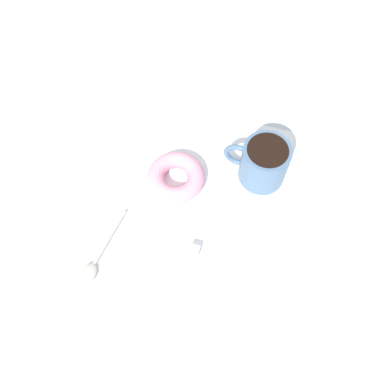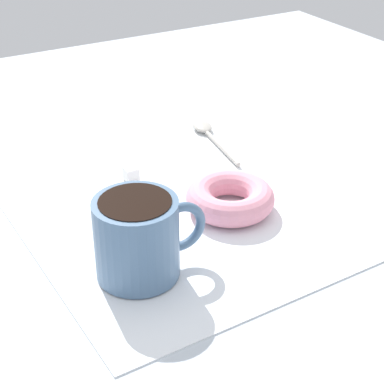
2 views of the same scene
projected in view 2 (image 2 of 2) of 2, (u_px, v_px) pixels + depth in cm
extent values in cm
cube|color=#B2BCC6|center=(201.00, 211.00, 70.70)|extent=(120.00, 120.00, 2.00)
cube|color=white|center=(192.00, 209.00, 68.76)|extent=(35.88, 35.88, 0.30)
cylinder|color=slate|center=(137.00, 238.00, 57.01)|extent=(7.65, 7.65, 7.57)
cylinder|color=black|center=(135.00, 204.00, 55.21)|extent=(6.45, 6.45, 0.60)
torus|color=slate|center=(180.00, 227.00, 58.61)|extent=(1.25, 5.19, 5.14)
torus|color=pink|center=(230.00, 198.00, 67.81)|extent=(9.44, 9.44, 2.80)
ellipsoid|color=#B7B2A8|center=(202.00, 126.00, 85.88)|extent=(3.90, 2.88, 0.90)
cylinder|color=#B7B2A8|center=(221.00, 147.00, 80.93)|extent=(10.41, 2.03, 0.56)
cube|color=white|center=(131.00, 174.00, 73.76)|extent=(1.52, 1.52, 1.52)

